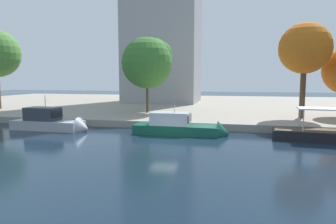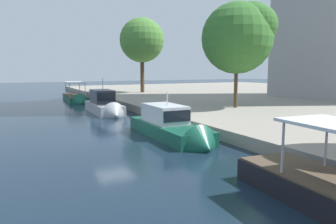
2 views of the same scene
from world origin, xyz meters
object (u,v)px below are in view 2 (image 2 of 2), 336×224
tour_boat_0 (76,99)px  tree_1 (242,34)px  tree_0 (144,40)px  motor_yacht_2 (172,130)px  motor_yacht_1 (105,107)px

tour_boat_0 → tree_1: bearing=30.9°
tour_boat_0 → tree_0: size_ratio=0.94×
motor_yacht_2 → tree_1: size_ratio=0.91×
motor_yacht_2 → tree_0: size_ratio=0.77×
tour_boat_0 → tree_1: 28.66m
tree_0 → tour_boat_0: bearing=-82.8°
tree_0 → tree_1: size_ratio=1.18×
tour_boat_0 → motor_yacht_2: (31.30, 0.70, 0.32)m
tree_0 → tree_1: bearing=0.6°
motor_yacht_1 → tree_0: 23.55m
motor_yacht_1 → tree_0: tree_0 is taller
motor_yacht_2 → tree_0: tree_0 is taller
motor_yacht_1 → tree_1: (8.12, 12.53, 7.85)m
tour_boat_0 → motor_yacht_1: size_ratio=1.31×
motor_yacht_2 → tree_0: bearing=161.4°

